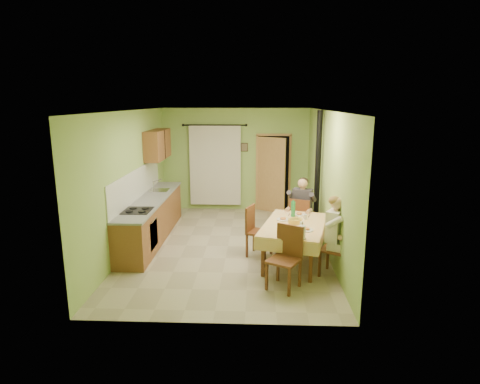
{
  "coord_description": "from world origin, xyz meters",
  "views": [
    {
      "loc": [
        0.58,
        -7.95,
        2.99
      ],
      "look_at": [
        0.25,
        0.1,
        1.15
      ],
      "focal_mm": 30.0,
      "sensor_mm": 36.0,
      "label": 1
    }
  ],
  "objects_px": {
    "chair_right": "(336,260)",
    "chair_left": "(258,241)",
    "chair_near": "(284,271)",
    "man_right": "(337,227)",
    "man_far": "(302,203)",
    "chair_far": "(301,230)",
    "dining_table": "(294,243)",
    "stove_flue": "(317,193)"
  },
  "relations": [
    {
      "from": "stove_flue",
      "to": "chair_far",
      "type": "bearing_deg",
      "value": -137.02
    },
    {
      "from": "dining_table",
      "to": "chair_far",
      "type": "bearing_deg",
      "value": 91.31
    },
    {
      "from": "man_far",
      "to": "chair_right",
      "type": "bearing_deg",
      "value": -53.09
    },
    {
      "from": "chair_near",
      "to": "stove_flue",
      "type": "relative_size",
      "value": 0.37
    },
    {
      "from": "chair_right",
      "to": "chair_left",
      "type": "height_order",
      "value": "chair_right"
    },
    {
      "from": "dining_table",
      "to": "chair_near",
      "type": "distance_m",
      "value": 1.11
    },
    {
      "from": "chair_near",
      "to": "chair_right",
      "type": "bearing_deg",
      "value": -121.11
    },
    {
      "from": "man_right",
      "to": "chair_right",
      "type": "bearing_deg",
      "value": -90.0
    },
    {
      "from": "dining_table",
      "to": "chair_near",
      "type": "relative_size",
      "value": 1.98
    },
    {
      "from": "chair_near",
      "to": "chair_right",
      "type": "height_order",
      "value": "chair_near"
    },
    {
      "from": "dining_table",
      "to": "stove_flue",
      "type": "distance_m",
      "value": 1.66
    },
    {
      "from": "chair_far",
      "to": "chair_near",
      "type": "xyz_separation_m",
      "value": [
        -0.5,
        -2.15,
        0.0
      ]
    },
    {
      "from": "chair_left",
      "to": "chair_right",
      "type": "bearing_deg",
      "value": 77.59
    },
    {
      "from": "chair_far",
      "to": "chair_near",
      "type": "height_order",
      "value": "chair_near"
    },
    {
      "from": "dining_table",
      "to": "stove_flue",
      "type": "height_order",
      "value": "stove_flue"
    },
    {
      "from": "dining_table",
      "to": "chair_left",
      "type": "xyz_separation_m",
      "value": [
        -0.66,
        0.32,
        -0.09
      ]
    },
    {
      "from": "chair_far",
      "to": "man_far",
      "type": "distance_m",
      "value": 0.59
    },
    {
      "from": "man_right",
      "to": "stove_flue",
      "type": "distance_m",
      "value": 1.96
    },
    {
      "from": "chair_left",
      "to": "man_far",
      "type": "height_order",
      "value": "man_far"
    },
    {
      "from": "chair_far",
      "to": "stove_flue",
      "type": "xyz_separation_m",
      "value": [
        0.36,
        0.33,
        0.73
      ]
    },
    {
      "from": "chair_near",
      "to": "man_far",
      "type": "bearing_deg",
      "value": -73.14
    },
    {
      "from": "man_right",
      "to": "stove_flue",
      "type": "relative_size",
      "value": 0.5
    },
    {
      "from": "chair_near",
      "to": "man_right",
      "type": "bearing_deg",
      "value": -120.38
    },
    {
      "from": "man_far",
      "to": "dining_table",
      "type": "bearing_deg",
      "value": -80.66
    },
    {
      "from": "dining_table",
      "to": "stove_flue",
      "type": "relative_size",
      "value": 0.72
    },
    {
      "from": "chair_near",
      "to": "man_far",
      "type": "distance_m",
      "value": 2.3
    },
    {
      "from": "chair_far",
      "to": "chair_near",
      "type": "distance_m",
      "value": 2.21
    },
    {
      "from": "stove_flue",
      "to": "dining_table",
      "type": "bearing_deg",
      "value": -113.17
    },
    {
      "from": "chair_near",
      "to": "man_right",
      "type": "height_order",
      "value": "man_right"
    },
    {
      "from": "dining_table",
      "to": "man_far",
      "type": "xyz_separation_m",
      "value": [
        0.25,
        1.08,
        0.5
      ]
    },
    {
      "from": "man_far",
      "to": "stove_flue",
      "type": "bearing_deg",
      "value": 64.52
    },
    {
      "from": "dining_table",
      "to": "stove_flue",
      "type": "bearing_deg",
      "value": 80.97
    },
    {
      "from": "chair_near",
      "to": "chair_right",
      "type": "relative_size",
      "value": 1.0
    },
    {
      "from": "chair_near",
      "to": "chair_left",
      "type": "height_order",
      "value": "chair_near"
    },
    {
      "from": "man_right",
      "to": "man_far",
      "type": "bearing_deg",
      "value": 43.94
    },
    {
      "from": "chair_far",
      "to": "chair_left",
      "type": "distance_m",
      "value": 1.17
    },
    {
      "from": "chair_far",
      "to": "chair_near",
      "type": "relative_size",
      "value": 0.97
    },
    {
      "from": "chair_left",
      "to": "man_right",
      "type": "relative_size",
      "value": 0.71
    },
    {
      "from": "dining_table",
      "to": "chair_far",
      "type": "xyz_separation_m",
      "value": [
        0.24,
        1.07,
        -0.09
      ]
    },
    {
      "from": "dining_table",
      "to": "man_right",
      "type": "relative_size",
      "value": 1.46
    },
    {
      "from": "man_far",
      "to": "man_right",
      "type": "xyz_separation_m",
      "value": [
        0.42,
        -1.64,
        0.0
      ]
    },
    {
      "from": "chair_right",
      "to": "dining_table",
      "type": "bearing_deg",
      "value": 80.0
    }
  ]
}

